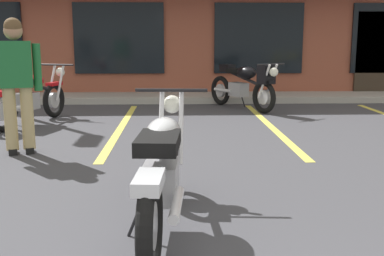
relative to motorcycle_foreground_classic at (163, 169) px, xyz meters
name	(u,v)px	position (x,y,z in m)	size (l,w,h in m)	color
ground_plane	(213,197)	(0.44, 0.68, -0.46)	(80.00, 80.00, 0.00)	#3D3D42
sidewalk_kerb	(190,96)	(0.44, 7.86, -0.39)	(22.00, 1.80, 0.14)	#A8A59E
brick_storefront_building	(186,29)	(0.44, 11.40, 1.28)	(17.06, 7.27, 3.48)	brown
painted_stall_lines	(196,126)	(0.44, 4.26, -0.46)	(7.55, 4.80, 0.01)	#DBCC4C
motorcycle_foreground_classic	(163,169)	(0.00, 0.00, 0.00)	(0.66, 2.11, 0.98)	black
motorcycle_red_sportbike	(244,84)	(1.51, 6.09, 0.07)	(1.32, 1.88, 0.98)	black
motorcycle_orange_scrambler	(31,97)	(-2.36, 4.56, 0.00)	(0.97, 2.04, 0.98)	black
person_in_black_shirt	(16,78)	(-1.85, 2.41, 0.49)	(0.60, 0.36, 1.68)	black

